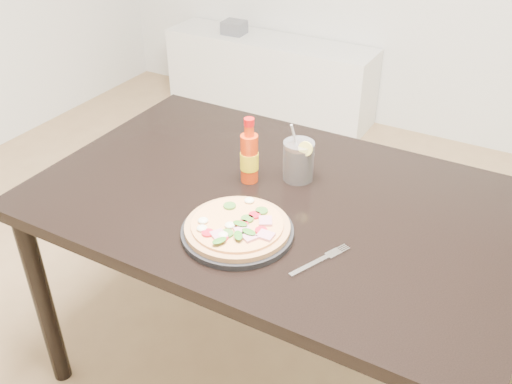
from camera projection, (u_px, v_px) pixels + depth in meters
The scene contains 9 objects.
floor at pixel (193, 367), 2.07m from camera, with size 4.50×4.50×0.00m, color #9E7A51.
dining_table at pixel (276, 219), 1.70m from camera, with size 1.40×0.90×0.75m.
plate at pixel (237, 232), 1.49m from camera, with size 0.30×0.30×0.02m, color black.
pizza at pixel (237, 226), 1.48m from camera, with size 0.28×0.28×0.03m.
hot_sauce_bottle at pixel (249, 157), 1.68m from camera, with size 0.07×0.07×0.21m.
cola_cup at pixel (298, 161), 1.70m from camera, with size 0.10×0.09×0.18m.
fork at pixel (321, 260), 1.41m from camera, with size 0.09×0.18×0.00m.
media_console at pixel (269, 76), 3.77m from camera, with size 1.40×0.34×0.50m, color white.
cd_stack at pixel (234, 27), 3.70m from camera, with size 0.14×0.12×0.08m.
Camera 1 is at (0.88, -1.10, 1.66)m, focal length 40.00 mm.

